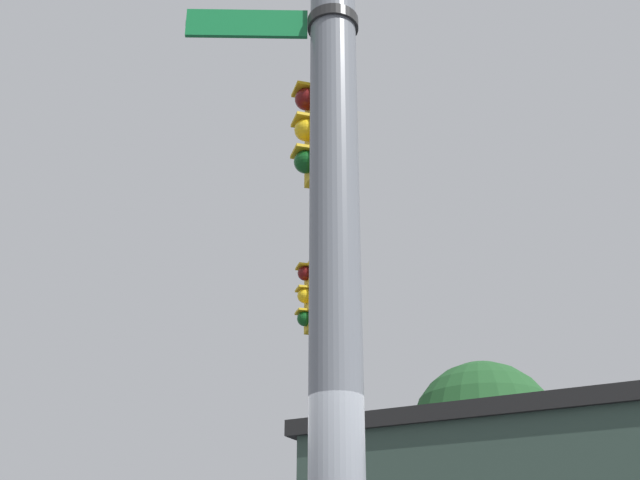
{
  "coord_description": "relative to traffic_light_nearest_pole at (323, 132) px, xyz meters",
  "views": [
    {
      "loc": [
        -4.13,
        1.32,
        1.43
      ],
      "look_at": [
        4.43,
        -1.22,
        5.58
      ],
      "focal_mm": 45.19,
      "sensor_mm": 36.0,
      "label": 1
    }
  ],
  "objects": [
    {
      "name": "traffic_light_mid_inner",
      "position": [
        4.22,
        -1.17,
        0.0
      ],
      "size": [
        0.54,
        0.49,
        1.31
      ],
      "color": "black"
    },
    {
      "name": "tree_by_storefront",
      "position": [
        9.92,
        -6.74,
        -0.65
      ],
      "size": [
        3.28,
        3.28,
        6.65
      ],
      "color": "#4C3823",
      "rests_on": "ground"
    },
    {
      "name": "traffic_light_nearest_pole",
      "position": [
        0.0,
        0.0,
        0.0
      ],
      "size": [
        0.54,
        0.49,
        1.31
      ],
      "color": "black"
    },
    {
      "name": "street_name_sign",
      "position": [
        -2.06,
        0.77,
        -0.54
      ],
      "size": [
        0.45,
        1.14,
        0.22
      ],
      "color": "#147238"
    },
    {
      "name": "mast_arm",
      "position": [
        1.38,
        -0.4,
        0.78
      ],
      "size": [
        7.04,
        2.09,
        0.17
      ],
      "primitive_type": "cylinder",
      "rotation": [
        0.0,
        1.57,
        6.01
      ],
      "color": "slate"
    },
    {
      "name": "signal_pole",
      "position": [
        -2.12,
        0.56,
        -2.04
      ],
      "size": [
        0.31,
        0.31,
        7.13
      ],
      "primitive_type": "cylinder",
      "color": "slate",
      "rests_on": "ground"
    }
  ]
}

